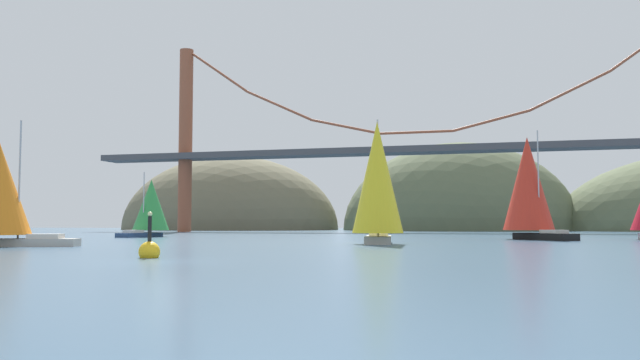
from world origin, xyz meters
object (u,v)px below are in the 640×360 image
sailboat_scarlet_sail (529,185)px  sailboat_yellow_sail (377,181)px  sailboat_green_sail (150,207)px  channel_buoy (149,251)px

sailboat_scarlet_sail → sailboat_yellow_sail: size_ratio=1.08×
sailboat_green_sail → channel_buoy: (26.07, -45.28, -3.54)m
sailboat_green_sail → sailboat_yellow_sail: bearing=-32.2°
sailboat_yellow_sail → channel_buoy: (-7.58, -24.05, -4.97)m
sailboat_green_sail → sailboat_yellow_sail: size_ratio=0.77×
sailboat_scarlet_sail → channel_buoy: (-20.58, -44.29, -5.50)m
sailboat_yellow_sail → channel_buoy: 25.70m
sailboat_green_sail → channel_buoy: 52.37m
sailboat_green_sail → channel_buoy: size_ratio=3.14×
sailboat_scarlet_sail → sailboat_yellow_sail: 24.06m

